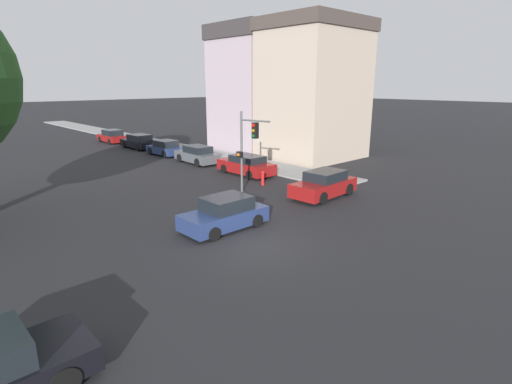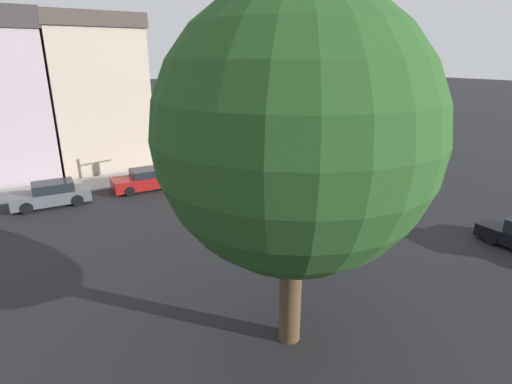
# 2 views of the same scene
# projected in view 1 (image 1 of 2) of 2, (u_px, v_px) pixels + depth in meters

# --- Properties ---
(ground_plane) EXTENTS (300.00, 300.00, 0.00)m
(ground_plane) POSITION_uv_depth(u_px,v_px,m) (252.00, 245.00, 16.29)
(ground_plane) COLOR black
(sidewalk_strip) EXTENTS (3.31, 60.00, 0.13)m
(sidewalk_strip) POSITION_uv_depth(u_px,v_px,m) (136.00, 139.00, 47.00)
(sidewalk_strip) COLOR gray
(sidewalk_strip) RESTS_ON ground_plane
(rowhouse_backdrop) EXTENTS (8.24, 13.84, 11.67)m
(rowhouse_backdrop) POSITION_uv_depth(u_px,v_px,m) (285.00, 89.00, 36.22)
(rowhouse_backdrop) COLOR #BCA893
(rowhouse_backdrop) RESTS_ON ground_plane
(traffic_signal) EXTENTS (0.82, 2.16, 4.84)m
(traffic_signal) POSITION_uv_depth(u_px,v_px,m) (248.00, 141.00, 23.18)
(traffic_signal) COLOR #515456
(traffic_signal) RESTS_ON ground_plane
(crossing_car_0) EXTENTS (3.97, 1.93, 1.47)m
(crossing_car_0) POSITION_uv_depth(u_px,v_px,m) (225.00, 214.00, 18.00)
(crossing_car_0) COLOR navy
(crossing_car_0) RESTS_ON ground_plane
(crossing_car_2) EXTENTS (4.33, 2.14, 1.52)m
(crossing_car_2) POSITION_uv_depth(u_px,v_px,m) (324.00, 185.00, 23.07)
(crossing_car_2) COLOR maroon
(crossing_car_2) RESTS_ON ground_plane
(parked_car_0) EXTENTS (1.99, 4.60, 1.41)m
(parked_car_0) POSITION_uv_depth(u_px,v_px,m) (246.00, 165.00, 28.81)
(parked_car_0) COLOR maroon
(parked_car_0) RESTS_ON ground_plane
(parked_car_1) EXTENTS (1.95, 4.41, 1.45)m
(parked_car_1) POSITION_uv_depth(u_px,v_px,m) (197.00, 155.00, 32.88)
(parked_car_1) COLOR #4C5156
(parked_car_1) RESTS_ON ground_plane
(parked_car_2) EXTENTS (2.01, 3.89, 1.39)m
(parked_car_2) POSITION_uv_depth(u_px,v_px,m) (165.00, 148.00, 36.50)
(parked_car_2) COLOR navy
(parked_car_2) RESTS_ON ground_plane
(parked_car_3) EXTENTS (2.09, 4.50, 1.43)m
(parked_car_3) POSITION_uv_depth(u_px,v_px,m) (139.00, 142.00, 40.29)
(parked_car_3) COLOR black
(parked_car_3) RESTS_ON ground_plane
(parked_car_4) EXTENTS (1.95, 4.13, 1.42)m
(parked_car_4) POSITION_uv_depth(u_px,v_px,m) (112.00, 136.00, 44.48)
(parked_car_4) COLOR maroon
(parked_car_4) RESTS_ON ground_plane
(fire_hydrant) EXTENTS (0.22, 0.22, 0.92)m
(fire_hydrant) POSITION_uv_depth(u_px,v_px,m) (263.00, 178.00, 25.76)
(fire_hydrant) COLOR red
(fire_hydrant) RESTS_ON ground_plane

